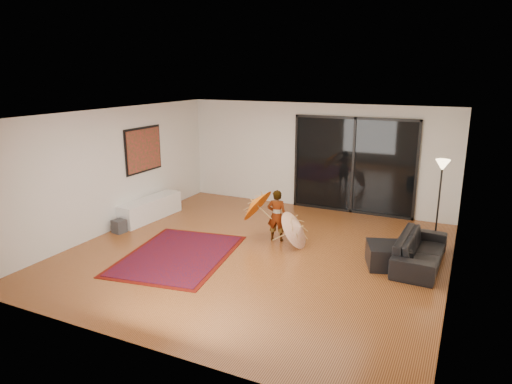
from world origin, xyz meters
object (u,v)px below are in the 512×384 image
Objects in this scene: media_console at (150,209)px; ottoman at (388,256)px; child at (277,215)px; sofa at (420,250)px.

media_console reaches higher than ottoman.
child is at bearing 2.71° from media_console.
child reaches higher than sofa.
sofa is at bearing 168.23° from child.
sofa is 1.73× the size of child.
child reaches higher than ottoman.
sofa is (6.20, -0.05, 0.02)m from media_console.
media_console is 6.20m from sofa.
child is at bearing 171.55° from ottoman.
sofa is 2.63× the size of ottoman.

